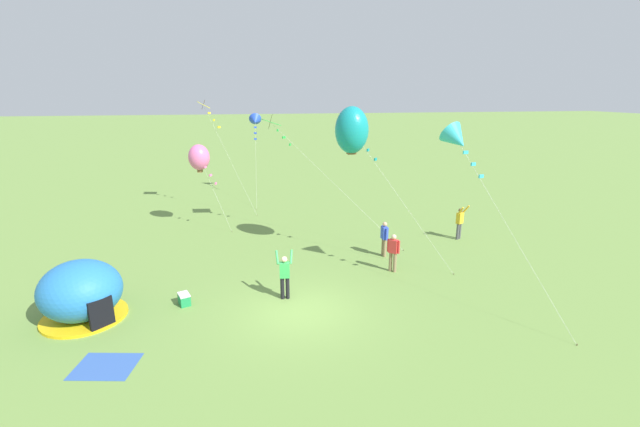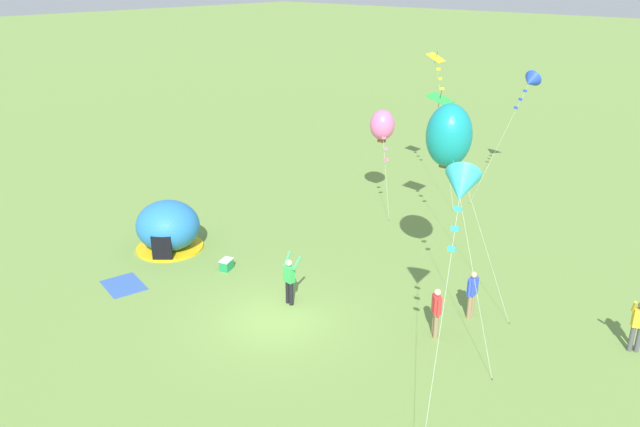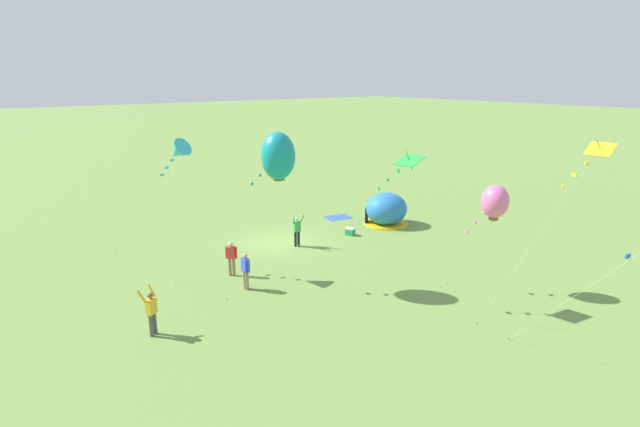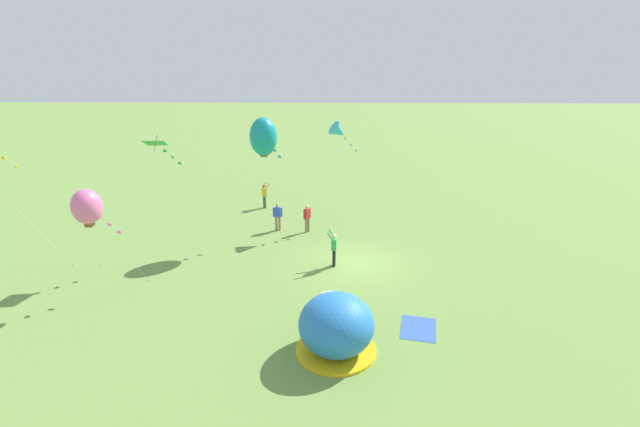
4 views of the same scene
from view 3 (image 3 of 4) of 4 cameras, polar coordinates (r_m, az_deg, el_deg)
The scene contains 13 objects.
ground_plane at distance 29.17m, azimuth -4.55°, elevation -3.32°, with size 300.00×300.00×0.00m, color olive.
popup_tent at distance 32.59m, azimuth 7.58°, elevation 0.45°, with size 2.81×2.81×2.10m.
picnic_blanket at distance 34.15m, azimuth 2.07°, elevation -0.44°, with size 1.70×1.30×0.01m, color #3359A5.
cooler_box at distance 30.41m, azimuth 3.46°, elevation -2.07°, with size 0.53×0.62×0.44m.
person_watching_sky at distance 24.47m, azimuth -10.09°, elevation -4.89°, with size 0.45×0.44×1.72m.
person_with_toddler at distance 22.83m, azimuth -8.51°, elevation -6.33°, with size 0.26×0.59×1.72m.
person_arms_raised at distance 19.80m, azimuth -18.72°, elevation -10.47°, with size 0.72×0.65×1.89m.
person_flying_kite at distance 28.18m, azimuth -2.64°, elevation -1.83°, with size 0.68×0.50×1.89m.
kite_yellow at distance 20.32m, azimuth 28.78°, elevation 5.71°, with size 3.45×2.80×7.20m.
kite_green at distance 20.38m, azimuth 9.53°, elevation 5.46°, with size 6.63×5.19×6.51m.
kite_cyan at distance 24.33m, azimuth -15.93°, elevation 6.84°, with size 2.79×5.50×6.61m.
kite_teal at distance 21.91m, azimuth -4.81°, elevation 6.54°, with size 4.63×3.90×7.06m.
kite_pink at distance 22.97m, azimuth 19.37°, elevation 1.29°, with size 2.21×1.97×4.84m.
Camera 3 is at (14.70, 23.38, 9.40)m, focal length 28.00 mm.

